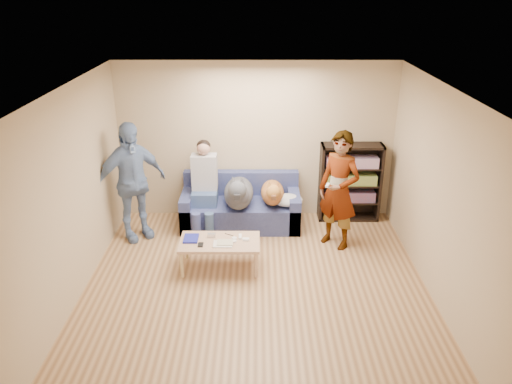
{
  "coord_description": "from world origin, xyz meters",
  "views": [
    {
      "loc": [
        0.02,
        -5.33,
        3.72
      ],
      "look_at": [
        0.0,
        1.2,
        0.95
      ],
      "focal_mm": 35.0,
      "sensor_mm": 36.0,
      "label": 1
    }
  ],
  "objects_px": {
    "person_standing_left": "(131,182)",
    "person_seated": "(204,183)",
    "notebook_blue": "(191,238)",
    "bookshelf": "(350,180)",
    "camera_silver": "(212,235)",
    "coffee_table": "(220,244)",
    "sofa": "(241,208)",
    "dog_tan": "(273,193)",
    "person_standing_right": "(339,191)",
    "dog_gray": "(238,193)"
  },
  "relations": [
    {
      "from": "person_standing_left",
      "to": "sofa",
      "type": "bearing_deg",
      "value": -19.73
    },
    {
      "from": "bookshelf",
      "to": "person_standing_left",
      "type": "bearing_deg",
      "value": -168.52
    },
    {
      "from": "dog_tan",
      "to": "bookshelf",
      "type": "xyz_separation_m",
      "value": [
        1.29,
        0.37,
        0.06
      ]
    },
    {
      "from": "person_standing_left",
      "to": "bookshelf",
      "type": "bearing_deg",
      "value": -24.1
    },
    {
      "from": "sofa",
      "to": "bookshelf",
      "type": "xyz_separation_m",
      "value": [
        1.8,
        0.23,
        0.4
      ]
    },
    {
      "from": "dog_tan",
      "to": "coffee_table",
      "type": "xyz_separation_m",
      "value": [
        -0.76,
        -1.23,
        -0.24
      ]
    },
    {
      "from": "camera_silver",
      "to": "bookshelf",
      "type": "distance_m",
      "value": 2.64
    },
    {
      "from": "coffee_table",
      "to": "camera_silver",
      "type": "bearing_deg",
      "value": 135.0
    },
    {
      "from": "camera_silver",
      "to": "dog_tan",
      "type": "xyz_separation_m",
      "value": [
        0.88,
        1.11,
        0.17
      ]
    },
    {
      "from": "sofa",
      "to": "coffee_table",
      "type": "height_order",
      "value": "sofa"
    },
    {
      "from": "coffee_table",
      "to": "dog_tan",
      "type": "bearing_deg",
      "value": 58.3
    },
    {
      "from": "bookshelf",
      "to": "notebook_blue",
      "type": "bearing_deg",
      "value": -147.53
    },
    {
      "from": "person_standing_right",
      "to": "sofa",
      "type": "xyz_separation_m",
      "value": [
        -1.46,
        0.7,
        -0.61
      ]
    },
    {
      "from": "person_standing_right",
      "to": "sofa",
      "type": "distance_m",
      "value": 1.73
    },
    {
      "from": "notebook_blue",
      "to": "sofa",
      "type": "bearing_deg",
      "value": 63.89
    },
    {
      "from": "notebook_blue",
      "to": "bookshelf",
      "type": "relative_size",
      "value": 0.2
    },
    {
      "from": "dog_gray",
      "to": "coffee_table",
      "type": "xyz_separation_m",
      "value": [
        -0.22,
        -1.12,
        -0.29
      ]
    },
    {
      "from": "person_standing_right",
      "to": "sofa",
      "type": "relative_size",
      "value": 0.94
    },
    {
      "from": "person_seated",
      "to": "coffee_table",
      "type": "distance_m",
      "value": 1.35
    },
    {
      "from": "camera_silver",
      "to": "dog_tan",
      "type": "relative_size",
      "value": 0.1
    },
    {
      "from": "dog_gray",
      "to": "coffee_table",
      "type": "relative_size",
      "value": 1.16
    },
    {
      "from": "person_standing_right",
      "to": "sofa",
      "type": "height_order",
      "value": "person_standing_right"
    },
    {
      "from": "dog_tan",
      "to": "sofa",
      "type": "bearing_deg",
      "value": 164.62
    },
    {
      "from": "dog_gray",
      "to": "dog_tan",
      "type": "relative_size",
      "value": 1.11
    },
    {
      "from": "person_standing_left",
      "to": "dog_gray",
      "type": "bearing_deg",
      "value": -28.28
    },
    {
      "from": "person_standing_left",
      "to": "person_seated",
      "type": "distance_m",
      "value": 1.12
    },
    {
      "from": "camera_silver",
      "to": "sofa",
      "type": "xyz_separation_m",
      "value": [
        0.37,
        1.26,
        -0.16
      ]
    },
    {
      "from": "camera_silver",
      "to": "sofa",
      "type": "height_order",
      "value": "sofa"
    },
    {
      "from": "person_standing_right",
      "to": "person_seated",
      "type": "height_order",
      "value": "person_standing_right"
    },
    {
      "from": "person_seated",
      "to": "person_standing_right",
      "type": "bearing_deg",
      "value": -15.75
    },
    {
      "from": "person_standing_right",
      "to": "camera_silver",
      "type": "relative_size",
      "value": 16.19
    },
    {
      "from": "notebook_blue",
      "to": "coffee_table",
      "type": "height_order",
      "value": "notebook_blue"
    },
    {
      "from": "coffee_table",
      "to": "person_standing_right",
      "type": "bearing_deg",
      "value": 21.5
    },
    {
      "from": "person_seated",
      "to": "bookshelf",
      "type": "relative_size",
      "value": 1.13
    },
    {
      "from": "camera_silver",
      "to": "coffee_table",
      "type": "bearing_deg",
      "value": -45.0
    },
    {
      "from": "person_seated",
      "to": "coffee_table",
      "type": "xyz_separation_m",
      "value": [
        0.32,
        -1.25,
        -0.4
      ]
    },
    {
      "from": "camera_silver",
      "to": "bookshelf",
      "type": "relative_size",
      "value": 0.08
    },
    {
      "from": "camera_silver",
      "to": "sofa",
      "type": "bearing_deg",
      "value": 73.6
    },
    {
      "from": "person_standing_left",
      "to": "coffee_table",
      "type": "relative_size",
      "value": 1.69
    },
    {
      "from": "person_standing_left",
      "to": "bookshelf",
      "type": "relative_size",
      "value": 1.43
    },
    {
      "from": "camera_silver",
      "to": "person_standing_left",
      "type": "bearing_deg",
      "value": 147.83
    },
    {
      "from": "person_standing_left",
      "to": "camera_silver",
      "type": "height_order",
      "value": "person_standing_left"
    },
    {
      "from": "person_standing_right",
      "to": "dog_gray",
      "type": "xyz_separation_m",
      "value": [
        -1.49,
        0.44,
        -0.23
      ]
    },
    {
      "from": "notebook_blue",
      "to": "coffee_table",
      "type": "bearing_deg",
      "value": -7.13
    },
    {
      "from": "bookshelf",
      "to": "dog_gray",
      "type": "bearing_deg",
      "value": -164.94
    },
    {
      "from": "sofa",
      "to": "person_seated",
      "type": "relative_size",
      "value": 1.29
    },
    {
      "from": "notebook_blue",
      "to": "bookshelf",
      "type": "bearing_deg",
      "value": 32.47
    },
    {
      "from": "person_standing_left",
      "to": "person_seated",
      "type": "height_order",
      "value": "person_standing_left"
    },
    {
      "from": "person_standing_right",
      "to": "bookshelf",
      "type": "xyz_separation_m",
      "value": [
        0.34,
        0.93,
        -0.21
      ]
    },
    {
      "from": "sofa",
      "to": "coffee_table",
      "type": "relative_size",
      "value": 1.73
    }
  ]
}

